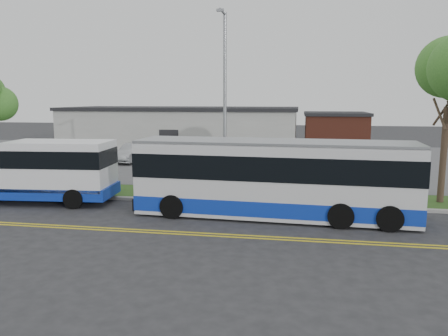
% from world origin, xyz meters
% --- Properties ---
extents(ground, '(140.00, 140.00, 0.00)m').
position_xyz_m(ground, '(0.00, 0.00, 0.00)').
color(ground, '#28282B').
rests_on(ground, ground).
extents(lane_line_north, '(70.00, 0.12, 0.01)m').
position_xyz_m(lane_line_north, '(0.00, -3.85, 0.01)').
color(lane_line_north, gold).
rests_on(lane_line_north, ground).
extents(lane_line_south, '(70.00, 0.12, 0.01)m').
position_xyz_m(lane_line_south, '(0.00, -4.15, 0.01)').
color(lane_line_south, gold).
rests_on(lane_line_south, ground).
extents(curb, '(80.00, 0.30, 0.15)m').
position_xyz_m(curb, '(0.00, 1.10, 0.07)').
color(curb, '#9E9B93').
rests_on(curb, ground).
extents(verge, '(80.00, 3.30, 0.10)m').
position_xyz_m(verge, '(0.00, 2.90, 0.05)').
color(verge, '#264717').
rests_on(verge, ground).
extents(parking_lot, '(80.00, 25.00, 0.10)m').
position_xyz_m(parking_lot, '(0.00, 17.00, 0.05)').
color(parking_lot, '#4C4C4F').
rests_on(parking_lot, ground).
extents(commercial_building, '(25.40, 10.40, 4.35)m').
position_xyz_m(commercial_building, '(-6.00, 27.00, 2.18)').
color(commercial_building, '#9E9E99').
rests_on(commercial_building, ground).
extents(brick_wing, '(6.30, 7.30, 3.90)m').
position_xyz_m(brick_wing, '(10.50, 26.00, 1.96)').
color(brick_wing, brown).
rests_on(brick_wing, ground).
extents(streetlight_near, '(0.35, 1.53, 9.50)m').
position_xyz_m(streetlight_near, '(3.00, 2.73, 5.23)').
color(streetlight_near, gray).
rests_on(streetlight_near, verge).
extents(shuttle_bus, '(8.38, 3.34, 3.14)m').
position_xyz_m(shuttle_bus, '(-5.77, -0.01, 1.68)').
color(shuttle_bus, '#0F2FA8').
rests_on(shuttle_bus, ground).
extents(transit_bus, '(12.44, 3.43, 3.42)m').
position_xyz_m(transit_bus, '(5.82, -0.82, 1.73)').
color(transit_bus, silver).
rests_on(transit_bus, ground).
extents(pedestrian, '(0.80, 0.75, 1.84)m').
position_xyz_m(pedestrian, '(-7.34, 4.00, 1.02)').
color(pedestrian, black).
rests_on(pedestrian, verge).
extents(parked_car_a, '(2.16, 4.78, 1.52)m').
position_xyz_m(parked_car_a, '(-6.52, 13.78, 0.86)').
color(parked_car_a, '#9EA1A5').
rests_on(parked_car_a, parking_lot).
extents(parked_car_b, '(3.26, 5.01, 1.35)m').
position_xyz_m(parked_car_b, '(-12.18, 10.34, 0.78)').
color(parked_car_b, silver).
rests_on(parked_car_b, parking_lot).
extents(grocery_bag_left, '(0.32, 0.32, 0.32)m').
position_xyz_m(grocery_bag_left, '(-7.64, 3.75, 0.26)').
color(grocery_bag_left, white).
rests_on(grocery_bag_left, verge).
extents(grocery_bag_right, '(0.32, 0.32, 0.32)m').
position_xyz_m(grocery_bag_right, '(-7.04, 4.25, 0.26)').
color(grocery_bag_right, white).
rests_on(grocery_bag_right, verge).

